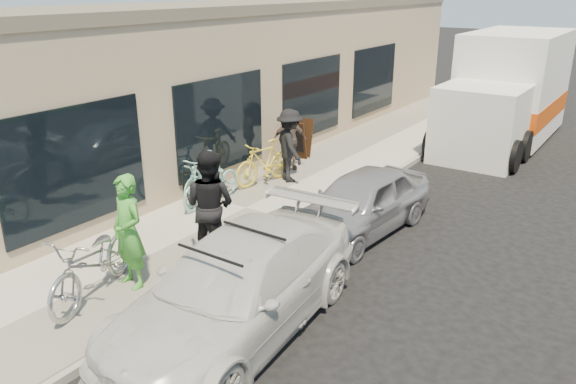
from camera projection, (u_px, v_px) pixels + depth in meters
The scene contains 17 objects.
ground at pixel (226, 302), 8.80m from camera, with size 120.00×120.00×0.00m, color black.
sidewalk at pixel (246, 211), 12.15m from camera, with size 3.00×34.00×0.15m, color #B2ADA0.
curb at pixel (306, 228), 11.33m from camera, with size 0.12×34.00×0.13m, color gray.
storefront at pixel (264, 74), 17.02m from camera, with size 3.60×20.00×4.22m.
bike_rack at pixel (193, 183), 12.18m from camera, with size 0.14×0.56×0.79m.
sandwich_board at pixel (298, 138), 15.49m from camera, with size 0.68×0.68×1.05m.
sedan_white at pixel (237, 287), 7.86m from camera, with size 2.34×4.93×1.43m.
sedan_silver at pixel (361, 203), 11.10m from camera, with size 1.48×3.67×1.25m, color #A2A1A7.
moving_truck at pixel (507, 94), 17.44m from camera, with size 2.59×6.77×3.32m.
tandem_bike at pixel (94, 263), 8.50m from camera, with size 0.76×2.17×1.14m, color #AAAAAC.
woman_rider at pixel (128, 232), 8.72m from camera, with size 0.67×0.44×1.85m, color green.
man_standing at pixel (210, 205), 9.61m from camera, with size 0.95×0.74×1.96m, color black.
cruiser_bike_a at pixel (203, 177), 12.40m from camera, with size 0.50×1.77×1.06m, color #7BB8AB.
cruiser_bike_b at pixel (212, 183), 12.21m from camera, with size 0.63×1.81×0.95m, color #7BB8AB.
cruiser_bike_c at pixel (264, 162), 13.45m from camera, with size 0.49×1.74×1.05m, color yellow.
bystander_a at pixel (290, 146), 13.49m from camera, with size 1.15×0.66×1.77m, color black.
bystander_b at pixel (290, 141), 14.43m from camera, with size 0.89×0.37×1.51m, color brown.
Camera 1 is at (5.14, -5.74, 4.69)m, focal length 35.00 mm.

